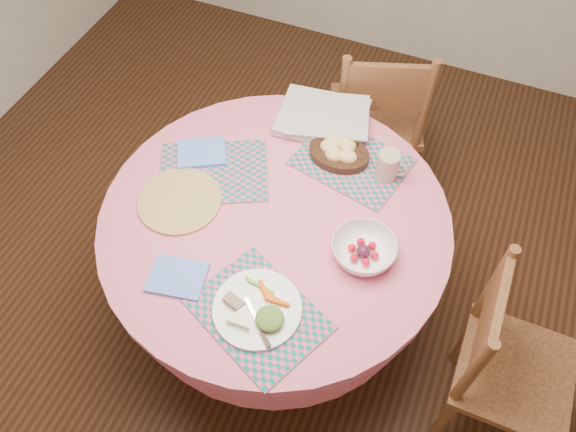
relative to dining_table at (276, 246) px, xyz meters
name	(u,v)px	position (x,y,z in m)	size (l,w,h in m)	color
ground	(278,311)	(0.00, 0.00, -0.56)	(4.00, 4.00, 0.00)	#331C0F
dining_table	(276,246)	(0.00, 0.00, 0.00)	(1.24, 1.24, 0.75)	#D5638B
chair_right	(504,363)	(0.90, -0.08, -0.09)	(0.39, 0.41, 0.88)	brown
chair_back	(377,117)	(0.13, 0.88, -0.07)	(0.54, 0.53, 0.92)	brown
placemat_front	(259,314)	(0.10, -0.36, 0.20)	(0.40, 0.30, 0.01)	#126A5D
placemat_left	(214,172)	(-0.29, 0.10, 0.20)	(0.40, 0.30, 0.01)	#126A5D
placemat_back	(351,162)	(0.17, 0.34, 0.20)	(0.40, 0.30, 0.01)	#126A5D
wicker_trivet	(180,201)	(-0.34, -0.07, 0.20)	(0.30, 0.30, 0.01)	#9C7B43
napkin_near	(177,277)	(-0.19, -0.35, 0.20)	(0.18, 0.14, 0.01)	#5B82EA
napkin_far	(202,153)	(-0.37, 0.16, 0.21)	(0.18, 0.14, 0.01)	#5B82EA
dinner_plate	(258,310)	(0.10, -0.36, 0.22)	(0.28, 0.28, 0.05)	white
bread_bowl	(339,151)	(0.11, 0.35, 0.23)	(0.23, 0.23, 0.08)	black
latte_mug	(388,166)	(0.31, 0.32, 0.26)	(0.12, 0.08, 0.12)	tan
fruit_bowl	(364,250)	(0.33, -0.03, 0.23)	(0.28, 0.28, 0.07)	white
newspaper_stack	(323,117)	(-0.01, 0.50, 0.22)	(0.39, 0.33, 0.04)	silver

